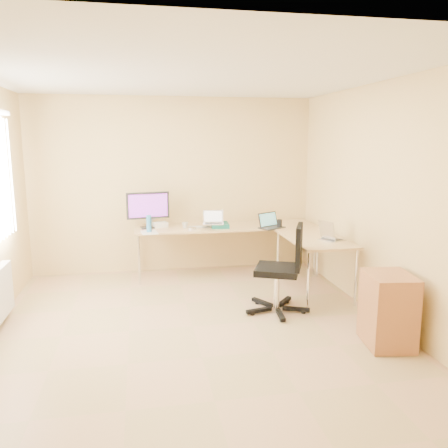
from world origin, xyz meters
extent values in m
plane|color=tan|center=(0.00, 0.00, 0.00)|extent=(4.50, 4.50, 0.00)
plane|color=white|center=(0.00, 0.00, 2.60)|extent=(4.50, 4.50, 0.00)
plane|color=#E4C080|center=(0.00, 2.25, 1.30)|extent=(4.50, 0.00, 4.50)
plane|color=#E4C080|center=(0.00, -2.25, 1.30)|extent=(4.50, 0.00, 4.50)
plane|color=#E4C080|center=(2.10, 0.00, 1.30)|extent=(0.00, 4.50, 4.50)
cube|color=tan|center=(0.72, 1.85, 0.36)|extent=(2.65, 0.70, 0.73)
cube|color=tan|center=(1.70, 0.85, 0.36)|extent=(0.70, 1.30, 0.73)
cube|color=black|center=(-0.40, 1.90, 0.99)|extent=(0.63, 0.28, 0.52)
cube|color=#115447|center=(0.62, 1.78, 0.76)|extent=(0.27, 0.36, 0.06)
cube|color=silver|center=(0.51, 1.72, 0.88)|extent=(0.33, 0.27, 0.19)
cube|color=#282626|center=(1.33, 1.56, 0.84)|extent=(0.43, 0.40, 0.22)
cube|color=silver|center=(0.35, 1.80, 0.74)|extent=(0.39, 0.14, 0.02)
ellipsoid|color=white|center=(0.66, 1.75, 0.75)|extent=(0.11, 0.09, 0.03)
imported|color=beige|center=(0.11, 1.78, 0.77)|extent=(0.12, 0.12, 0.08)
cylinder|color=white|center=(0.20, 1.66, 0.74)|extent=(0.16, 0.16, 0.03)
cylinder|color=teal|center=(-0.40, 1.58, 0.85)|extent=(0.09, 0.09, 0.24)
cube|color=silver|center=(-0.40, 1.55, 0.73)|extent=(0.24, 0.33, 0.01)
cube|color=white|center=(-0.24, 1.92, 0.77)|extent=(0.24, 0.20, 0.07)
cylinder|color=beige|center=(-0.35, 2.05, 0.87)|extent=(0.29, 0.29, 0.28)
cylinder|color=black|center=(1.44, 1.55, 0.79)|extent=(0.08, 0.08, 0.12)
cube|color=silver|center=(1.85, 0.65, 0.83)|extent=(0.38, 0.35, 0.21)
cube|color=black|center=(1.02, 0.26, 0.50)|extent=(0.82, 0.82, 1.04)
cube|color=#9C5A2D|center=(1.81, -0.78, 0.36)|extent=(0.48, 0.57, 0.71)
camera|label=1|loc=(-0.51, -4.56, 1.98)|focal=36.30mm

